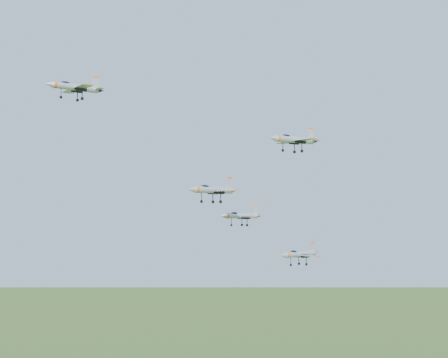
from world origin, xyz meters
TOP-DOWN VIEW (x-y plane):
  - jet_lead at (-25.95, 11.87)m, footprint 12.39×10.17m
  - jet_left_high at (-2.68, -1.78)m, footprint 12.81×10.65m
  - jet_right_high at (-0.03, -22.53)m, footprint 11.03×9.10m
  - jet_left_low at (11.13, 6.87)m, footprint 11.21×9.27m
  - jet_right_low at (9.25, -13.85)m, footprint 10.66×8.83m

SIDE VIEW (x-z plane):
  - jet_right_low at x=9.25m, z-range 113.48..116.33m
  - jet_left_low at x=11.13m, z-range 120.61..123.61m
  - jet_left_high at x=-2.68m, z-range 125.65..129.08m
  - jet_right_high at x=-0.03m, z-range 134.13..137.08m
  - jet_lead at x=-25.95m, z-range 145.62..148.94m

